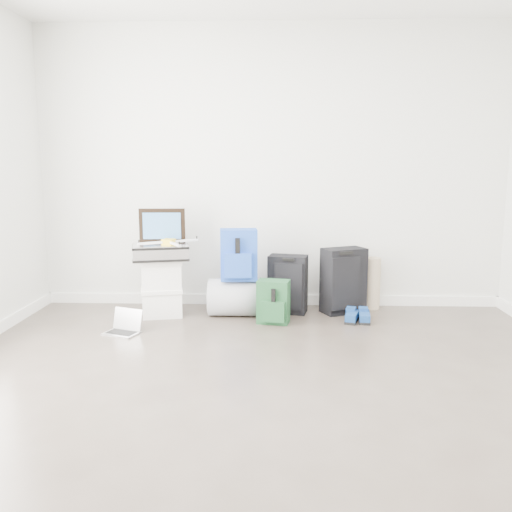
{
  "coord_description": "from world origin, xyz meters",
  "views": [
    {
      "loc": [
        0.04,
        -2.78,
        1.39
      ],
      "look_at": [
        -0.12,
        1.9,
        0.59
      ],
      "focal_mm": 38.0,
      "sensor_mm": 36.0,
      "label": 1
    }
  ],
  "objects_px": {
    "large_suitcase": "(288,284)",
    "carry_on": "(344,281)",
    "duffel_bag": "(239,297)",
    "laptop": "(124,327)",
    "boxes_stack": "(162,287)",
    "briefcase": "(161,252)"
  },
  "relations": [
    {
      "from": "large_suitcase",
      "to": "carry_on",
      "type": "xyz_separation_m",
      "value": [
        0.52,
        0.02,
        0.03
      ]
    },
    {
      "from": "duffel_bag",
      "to": "laptop",
      "type": "distance_m",
      "value": 1.09
    },
    {
      "from": "boxes_stack",
      "to": "large_suitcase",
      "type": "bearing_deg",
      "value": -5.78
    },
    {
      "from": "boxes_stack",
      "to": "large_suitcase",
      "type": "height_order",
      "value": "large_suitcase"
    },
    {
      "from": "large_suitcase",
      "to": "laptop",
      "type": "relative_size",
      "value": 1.69
    },
    {
      "from": "briefcase",
      "to": "laptop",
      "type": "height_order",
      "value": "briefcase"
    },
    {
      "from": "duffel_bag",
      "to": "briefcase",
      "type": "bearing_deg",
      "value": -176.89
    },
    {
      "from": "briefcase",
      "to": "carry_on",
      "type": "relative_size",
      "value": 0.79
    },
    {
      "from": "large_suitcase",
      "to": "laptop",
      "type": "xyz_separation_m",
      "value": [
        -1.38,
        -0.68,
        -0.23
      ]
    },
    {
      "from": "carry_on",
      "to": "large_suitcase",
      "type": "bearing_deg",
      "value": 157.22
    },
    {
      "from": "boxes_stack",
      "to": "duffel_bag",
      "type": "bearing_deg",
      "value": -10.4
    },
    {
      "from": "boxes_stack",
      "to": "briefcase",
      "type": "height_order",
      "value": "briefcase"
    },
    {
      "from": "carry_on",
      "to": "laptop",
      "type": "bearing_deg",
      "value": 175.29
    },
    {
      "from": "boxes_stack",
      "to": "large_suitcase",
      "type": "relative_size",
      "value": 0.97
    },
    {
      "from": "boxes_stack",
      "to": "briefcase",
      "type": "relative_size",
      "value": 1.08
    },
    {
      "from": "large_suitcase",
      "to": "boxes_stack",
      "type": "bearing_deg",
      "value": -160.88
    },
    {
      "from": "duffel_bag",
      "to": "boxes_stack",
      "type": "bearing_deg",
      "value": -176.89
    },
    {
      "from": "boxes_stack",
      "to": "laptop",
      "type": "xyz_separation_m",
      "value": [
        -0.21,
        -0.53,
        -0.22
      ]
    },
    {
      "from": "briefcase",
      "to": "boxes_stack",
      "type": "bearing_deg",
      "value": 0.0
    },
    {
      "from": "duffel_bag",
      "to": "large_suitcase",
      "type": "bearing_deg",
      "value": 14.8
    },
    {
      "from": "boxes_stack",
      "to": "laptop",
      "type": "bearing_deg",
      "value": -124.63
    },
    {
      "from": "carry_on",
      "to": "laptop",
      "type": "relative_size",
      "value": 1.9
    }
  ]
}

